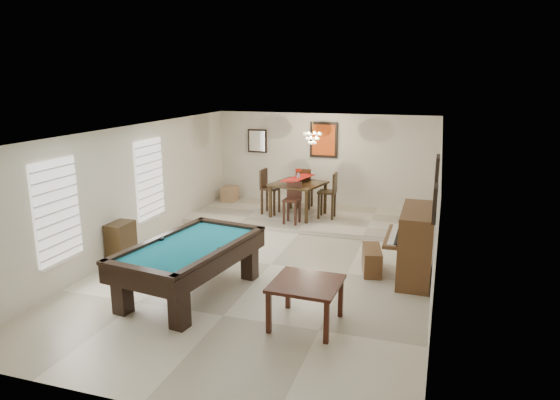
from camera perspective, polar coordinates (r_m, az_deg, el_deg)
The scene contains 26 objects.
ground_plane at distance 9.79m, azimuth -1.08°, elevation -7.41°, with size 6.00×9.00×0.02m, color beige.
wall_back at distance 13.64m, azimuth 5.00°, elevation 4.38°, with size 6.00×0.04×2.60m, color silver.
wall_front at distance 5.55m, azimuth -16.52°, elevation -10.66°, with size 6.00×0.04×2.60m, color silver.
wall_left at distance 10.72m, azimuth -16.48°, elevation 1.22°, with size 0.04×9.00×2.60m, color silver.
wall_right at distance 8.92m, azimuth 17.46°, elevation -1.37°, with size 0.04×9.00×2.60m, color silver.
ceiling at distance 9.17m, azimuth -1.15°, elevation 7.96°, with size 6.00×9.00×0.04m, color white.
dining_step at distance 12.73m, azimuth 3.63°, elevation -2.02°, with size 6.00×2.50×0.12m, color beige.
window_left_front at distance 9.00m, azimuth -24.14°, elevation -1.17°, with size 0.06×1.00×1.70m, color white.
window_left_rear at distance 11.17m, azimuth -14.68°, elevation 2.36°, with size 0.06×1.00×1.70m, color white.
pool_table at distance 8.50m, azimuth -10.17°, elevation -7.85°, with size 1.41×2.60×0.87m, color black, non-canonical shape.
square_table at distance 7.45m, azimuth 2.98°, elevation -11.70°, with size 0.97×0.97×0.67m, color black, non-canonical shape.
upright_piano at distance 9.28m, azimuth 14.38°, elevation -4.81°, with size 0.86×1.54×1.28m, color brown, non-canonical shape.
piano_bench at distance 9.52m, azimuth 10.44°, elevation -6.75°, with size 0.32×0.83×0.46m, color brown.
apothecary_chest at distance 10.18m, azimuth -17.69°, elevation -4.73°, with size 0.37×0.55×0.83m, color black.
dining_table at distance 12.57m, azimuth 2.09°, elevation 0.36°, with size 1.17×1.17×0.97m, color black, non-canonical shape.
flower_vase at distance 12.44m, azimuth 2.12°, elevation 3.10°, with size 0.15×0.15×0.26m, color #B1230F, non-canonical shape.
dining_chair_south at distance 11.88m, azimuth 1.37°, elevation -0.38°, with size 0.37×0.37×0.99m, color black, non-canonical shape.
dining_chair_north at distance 13.32m, azimuth 2.85°, elevation 1.40°, with size 0.40×0.40×1.09m, color black, non-canonical shape.
dining_chair_west at distance 12.74m, azimuth -1.09°, elevation 0.96°, with size 0.42×0.42×1.15m, color black, non-canonical shape.
dining_chair_east at distance 12.39m, azimuth 5.39°, elevation 0.53°, with size 0.42×0.42×1.15m, color black, non-canonical shape.
corner_bench at distance 14.18m, azimuth -5.77°, elevation 0.73°, with size 0.37×0.47×0.42m, color #A58059.
chandelier at distance 12.27m, azimuth 3.73°, elevation 7.57°, with size 0.44×0.44×0.60m, color #FFE5B2, non-canonical shape.
back_painting at distance 13.52m, azimuth 5.02°, elevation 6.86°, with size 0.75×0.06×0.95m, color #D84C14.
back_mirror at distance 14.07m, azimuth -2.61°, elevation 6.77°, with size 0.55×0.06×0.65m, color white.
right_picture_upper at distance 9.08m, azimuth 17.50°, elevation 2.78°, with size 0.06×0.55×0.65m, color slate.
right_picture_lower at distance 7.85m, azimuth 17.28°, elevation -0.38°, with size 0.06×0.45×0.55m, color gray.
Camera 1 is at (2.95, -8.63, 3.56)m, focal length 32.00 mm.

